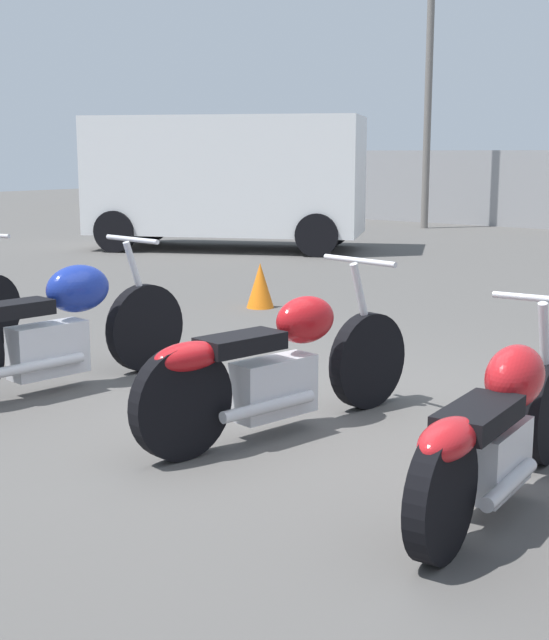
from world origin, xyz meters
name	(u,v)px	position (x,y,z in m)	size (l,w,h in m)	color
ground_plane	(293,416)	(0.00, 0.00, 0.00)	(60.00, 60.00, 0.00)	#514F4C
light_pole_left	(430,45)	(-6.53, 13.16, 3.92)	(0.70, 0.35, 6.53)	slate
motorcycle_slot_1	(53,328)	(-1.69, -0.57, 0.45)	(0.60, 2.22, 1.04)	black
motorcycle_slot_2	(276,366)	(0.13, -0.34, 0.41)	(0.64, 2.12, 1.00)	black
motorcycle_slot_3	(498,429)	(1.66, -0.59, 0.39)	(0.56, 1.97, 0.93)	black
parked_van	(227,177)	(-7.02, 7.17, 1.24)	(4.94, 3.77, 2.25)	white
traffic_cone_near	(260,285)	(-2.75, 2.96, 0.24)	(0.30, 0.30, 0.49)	orange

